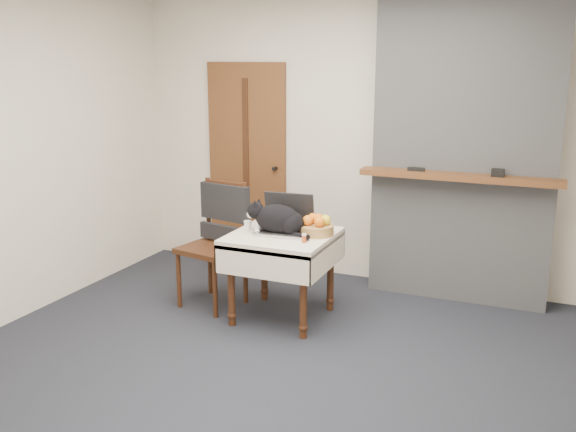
% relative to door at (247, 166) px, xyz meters
% --- Properties ---
extents(ground, '(4.50, 4.50, 0.00)m').
position_rel_door_xyz_m(ground, '(1.20, -1.97, -1.00)').
color(ground, black).
rests_on(ground, ground).
extents(room_shell, '(4.52, 4.01, 2.61)m').
position_rel_door_xyz_m(room_shell, '(1.20, -1.51, 0.76)').
color(room_shell, beige).
rests_on(room_shell, ground).
extents(door, '(0.82, 0.10, 2.00)m').
position_rel_door_xyz_m(door, '(0.00, 0.00, 0.00)').
color(door, brown).
rests_on(door, ground).
extents(chimney, '(1.62, 0.48, 2.60)m').
position_rel_door_xyz_m(chimney, '(2.10, -0.13, 0.30)').
color(chimney, gray).
rests_on(chimney, ground).
extents(side_table, '(0.78, 0.78, 0.70)m').
position_rel_door_xyz_m(side_table, '(0.89, -1.18, -0.41)').
color(side_table, '#371A0F').
rests_on(side_table, ground).
extents(laptop, '(0.44, 0.38, 0.30)m').
position_rel_door_xyz_m(laptop, '(0.90, -1.12, -0.22)').
color(laptop, '#B7B7BC').
rests_on(laptop, side_table).
extents(cat, '(0.56, 0.24, 0.27)m').
position_rel_door_xyz_m(cat, '(0.88, -1.20, -0.18)').
color(cat, black).
rests_on(cat, side_table).
extents(cream_jar, '(0.06, 0.06, 0.07)m').
position_rel_door_xyz_m(cream_jar, '(0.58, -1.17, -0.26)').
color(cream_jar, white).
rests_on(cream_jar, side_table).
extents(pill_bottle, '(0.03, 0.03, 0.07)m').
position_rel_door_xyz_m(pill_bottle, '(1.14, -1.35, -0.26)').
color(pill_bottle, '#AB3B15').
rests_on(pill_bottle, side_table).
extents(fruit_basket, '(0.28, 0.28, 0.16)m').
position_rel_door_xyz_m(fruit_basket, '(1.14, -1.10, -0.24)').
color(fruit_basket, '#AB8C45').
rests_on(fruit_basket, side_table).
extents(desk_clutter, '(0.11, 0.10, 0.01)m').
position_rel_door_xyz_m(desk_clutter, '(1.12, -1.10, -0.30)').
color(desk_clutter, black).
rests_on(desk_clutter, side_table).
extents(chair, '(0.55, 0.54, 1.04)m').
position_rel_door_xyz_m(chair, '(0.26, -1.06, -0.33)').
color(chair, '#371A0F').
rests_on(chair, ground).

